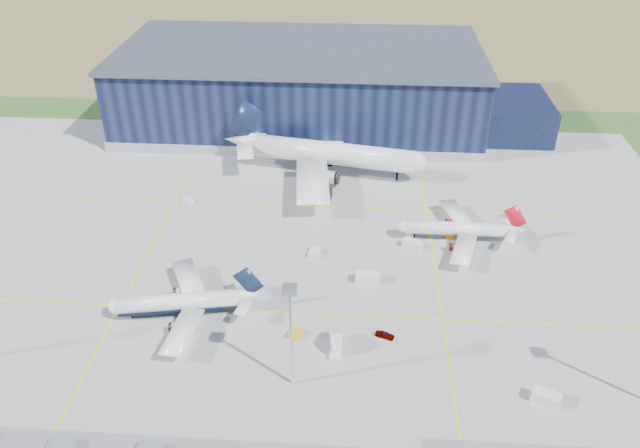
{
  "coord_description": "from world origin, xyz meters",
  "views": [
    {
      "loc": [
        20.72,
        -112.2,
        88.35
      ],
      "look_at": [
        12.34,
        11.49,
        9.33
      ],
      "focal_mm": 35.0,
      "sensor_mm": 36.0,
      "label": 1
    }
  ],
  "objects_px": {
    "gse_tug_b": "(295,334)",
    "gse_cart_a": "(314,252)",
    "hangar": "(309,89)",
    "airliner_widebody": "(333,143)",
    "airliner_navy": "(179,294)",
    "gse_cart_b": "(188,200)",
    "light_mast_center": "(291,321)",
    "gse_van_a": "(367,278)",
    "gse_van_b": "(413,244)",
    "car_a": "(385,335)",
    "gse_tug_c": "(449,234)",
    "airstair": "(336,342)",
    "airliner_red": "(456,222)",
    "gse_van_c": "(546,398)"
  },
  "relations": [
    {
      "from": "airliner_red",
      "to": "gse_tug_c",
      "type": "xyz_separation_m",
      "value": [
        -1.29,
        1.62,
        -4.48
      ]
    },
    {
      "from": "airliner_red",
      "to": "gse_cart_b",
      "type": "distance_m",
      "value": 73.46
    },
    {
      "from": "car_a",
      "to": "gse_cart_a",
      "type": "bearing_deg",
      "value": 49.23
    },
    {
      "from": "gse_cart_a",
      "to": "airliner_widebody",
      "type": "bearing_deg",
      "value": 100.49
    },
    {
      "from": "airliner_navy",
      "to": "gse_van_c",
      "type": "relative_size",
      "value": 6.61
    },
    {
      "from": "gse_cart_a",
      "to": "car_a",
      "type": "xyz_separation_m",
      "value": [
        16.61,
        -28.16,
        -0.06
      ]
    },
    {
      "from": "gse_van_b",
      "to": "gse_cart_a",
      "type": "bearing_deg",
      "value": 130.01
    },
    {
      "from": "light_mast_center",
      "to": "airliner_widebody",
      "type": "distance_m",
      "value": 85.23
    },
    {
      "from": "airliner_red",
      "to": "gse_van_b",
      "type": "bearing_deg",
      "value": 22.61
    },
    {
      "from": "airliner_navy",
      "to": "gse_tug_c",
      "type": "distance_m",
      "value": 69.71
    },
    {
      "from": "gse_van_a",
      "to": "car_a",
      "type": "relative_size",
      "value": 1.39
    },
    {
      "from": "airliner_red",
      "to": "airstair",
      "type": "relative_size",
      "value": 6.3
    },
    {
      "from": "airliner_navy",
      "to": "gse_cart_b",
      "type": "distance_m",
      "value": 48.13
    },
    {
      "from": "light_mast_center",
      "to": "gse_tug_b",
      "type": "relative_size",
      "value": 7.58
    },
    {
      "from": "gse_van_a",
      "to": "gse_van_b",
      "type": "bearing_deg",
      "value": -38.34
    },
    {
      "from": "airliner_widebody",
      "to": "gse_cart_b",
      "type": "xyz_separation_m",
      "value": [
        -39.47,
        -20.25,
        -9.46
      ]
    },
    {
      "from": "hangar",
      "to": "car_a",
      "type": "height_order",
      "value": "hangar"
    },
    {
      "from": "gse_cart_a",
      "to": "car_a",
      "type": "height_order",
      "value": "gse_cart_a"
    },
    {
      "from": "gse_tug_c",
      "to": "airstair",
      "type": "xyz_separation_m",
      "value": [
        -26.92,
        -42.68,
        0.87
      ]
    },
    {
      "from": "gse_cart_a",
      "to": "gse_van_b",
      "type": "xyz_separation_m",
      "value": [
        24.11,
        4.54,
        0.38
      ]
    },
    {
      "from": "gse_cart_a",
      "to": "gse_van_c",
      "type": "distance_m",
      "value": 62.82
    },
    {
      "from": "hangar",
      "to": "airliner_navy",
      "type": "height_order",
      "value": "hangar"
    },
    {
      "from": "light_mast_center",
      "to": "gse_cart_a",
      "type": "bearing_deg",
      "value": 88.76
    },
    {
      "from": "airstair",
      "to": "gse_cart_a",
      "type": "bearing_deg",
      "value": 94.32
    },
    {
      "from": "airliner_red",
      "to": "gse_cart_a",
      "type": "relative_size",
      "value": 9.5
    },
    {
      "from": "airstair",
      "to": "gse_cart_b",
      "type": "bearing_deg",
      "value": 121.11
    },
    {
      "from": "gse_van_a",
      "to": "gse_van_b",
      "type": "height_order",
      "value": "gse_van_a"
    },
    {
      "from": "gse_tug_b",
      "to": "gse_cart_a",
      "type": "distance_m",
      "value": 29.26
    },
    {
      "from": "hangar",
      "to": "gse_tug_c",
      "type": "height_order",
      "value": "hangar"
    },
    {
      "from": "hangar",
      "to": "gse_tug_b",
      "type": "relative_size",
      "value": 47.8
    },
    {
      "from": "gse_tug_b",
      "to": "gse_van_c",
      "type": "relative_size",
      "value": 0.6
    },
    {
      "from": "airliner_navy",
      "to": "gse_van_b",
      "type": "distance_m",
      "value": 58.44
    },
    {
      "from": "gse_van_a",
      "to": "airstair",
      "type": "height_order",
      "value": "airstair"
    },
    {
      "from": "car_a",
      "to": "gse_tug_b",
      "type": "bearing_deg",
      "value": 111.96
    },
    {
      "from": "gse_tug_b",
      "to": "car_a",
      "type": "height_order",
      "value": "car_a"
    },
    {
      "from": "gse_tug_b",
      "to": "gse_tug_c",
      "type": "xyz_separation_m",
      "value": [
        35.38,
        39.82,
        0.11
      ]
    },
    {
      "from": "gse_van_b",
      "to": "gse_cart_b",
      "type": "distance_m",
      "value": 63.87
    },
    {
      "from": "airliner_widebody",
      "to": "gse_tug_c",
      "type": "bearing_deg",
      "value": -35.54
    },
    {
      "from": "airstair",
      "to": "gse_tug_c",
      "type": "bearing_deg",
      "value": 50.27
    },
    {
      "from": "airliner_navy",
      "to": "gse_van_c",
      "type": "distance_m",
      "value": 74.79
    },
    {
      "from": "hangar",
      "to": "airliner_widebody",
      "type": "xyz_separation_m",
      "value": [
        10.47,
        -39.8,
        -1.49
      ]
    },
    {
      "from": "light_mast_center",
      "to": "gse_van_a",
      "type": "xyz_separation_m",
      "value": [
        13.86,
        32.09,
        -14.24
      ]
    },
    {
      "from": "airstair",
      "to": "car_a",
      "type": "bearing_deg",
      "value": 14.04
    },
    {
      "from": "airliner_widebody",
      "to": "gse_van_b",
      "type": "distance_m",
      "value": 45.12
    },
    {
      "from": "gse_van_c",
      "to": "airliner_widebody",
      "type": "bearing_deg",
      "value": 50.01
    },
    {
      "from": "gse_van_b",
      "to": "gse_cart_b",
      "type": "height_order",
      "value": "gse_van_b"
    },
    {
      "from": "airliner_navy",
      "to": "airliner_widebody",
      "type": "height_order",
      "value": "airliner_widebody"
    },
    {
      "from": "gse_tug_b",
      "to": "gse_cart_a",
      "type": "height_order",
      "value": "gse_cart_a"
    },
    {
      "from": "airliner_navy",
      "to": "gse_van_a",
      "type": "height_order",
      "value": "airliner_navy"
    },
    {
      "from": "gse_cart_a",
      "to": "gse_cart_b",
      "type": "height_order",
      "value": "gse_cart_a"
    }
  ]
}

